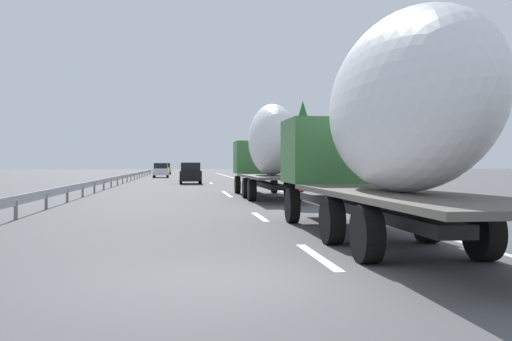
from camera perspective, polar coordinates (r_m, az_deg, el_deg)
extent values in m
plane|color=#4C4C4F|center=(48.71, -6.42, -1.40)|extent=(260.00, 260.00, 0.00)
cube|color=white|center=(11.12, 6.12, -8.47)|extent=(3.20, 0.20, 0.01)
cube|color=white|center=(19.14, 0.38, -4.61)|extent=(3.20, 0.20, 0.01)
cube|color=white|center=(31.81, -2.70, -2.50)|extent=(3.20, 0.20, 0.01)
cube|color=white|center=(35.20, -3.14, -2.19)|extent=(3.20, 0.20, 0.01)
cube|color=white|center=(51.66, -4.47, -1.27)|extent=(3.20, 0.20, 0.01)
cube|color=white|center=(63.91, -5.01, -0.90)|extent=(3.20, 0.20, 0.01)
cube|color=white|center=(62.81, -4.97, -0.92)|extent=(3.20, 0.20, 0.01)
cube|color=white|center=(78.66, -5.44, -0.60)|extent=(3.20, 0.20, 0.01)
cube|color=white|center=(77.56, -5.42, -0.62)|extent=(3.20, 0.20, 0.01)
cube|color=white|center=(94.17, -5.75, -0.39)|extent=(3.20, 0.20, 0.01)
cube|color=white|center=(54.07, -0.66, -1.18)|extent=(110.00, 0.20, 0.01)
cube|color=#387038|center=(34.30, -0.02, 1.32)|extent=(2.40, 2.50, 1.90)
cube|color=black|center=(35.40, -0.24, 2.11)|extent=(0.08, 2.12, 0.80)
cube|color=#262628|center=(31.38, 0.67, -1.32)|extent=(10.88, 0.70, 0.24)
cube|color=#59544C|center=(28.44, 1.50, -0.58)|extent=(9.43, 2.50, 0.12)
ellipsoid|color=white|center=(28.27, 1.56, 3.06)|extent=(6.10, 2.20, 3.48)
cube|color=red|center=(23.97, 4.84, -1.40)|extent=(0.04, 0.56, 0.56)
cylinder|color=black|center=(34.19, -1.85, -1.41)|extent=(1.04, 0.30, 1.04)
cylinder|color=black|center=(34.47, 1.80, -1.39)|extent=(1.04, 0.30, 1.04)
cylinder|color=black|center=(29.51, -0.97, -1.74)|extent=(1.04, 0.35, 1.04)
cylinder|color=black|center=(29.83, 3.23, -1.72)|extent=(1.04, 0.35, 1.04)
cylinder|color=black|center=(27.13, -0.42, -1.96)|extent=(1.04, 0.35, 1.04)
cylinder|color=black|center=(27.48, 4.15, -1.92)|extent=(1.04, 0.35, 1.04)
cube|color=#387038|center=(17.39, 7.18, 1.93)|extent=(2.40, 2.50, 1.90)
cube|color=black|center=(18.48, 6.33, 3.41)|extent=(0.08, 2.12, 0.80)
cube|color=#262628|center=(14.64, 10.02, -3.64)|extent=(10.66, 0.70, 0.24)
cube|color=#59544C|center=(11.88, 14.19, -2.39)|extent=(9.19, 2.50, 0.12)
ellipsoid|color=white|center=(12.01, 14.06, 6.46)|extent=(7.35, 2.20, 3.57)
cylinder|color=black|center=(17.19, 3.62, -3.49)|extent=(1.04, 0.30, 1.04)
cylinder|color=black|center=(17.74, 10.62, -3.37)|extent=(1.04, 0.30, 1.04)
cylinder|color=black|center=(12.73, 7.56, -4.97)|extent=(1.04, 0.35, 1.04)
cylinder|color=black|center=(13.46, 16.68, -4.68)|extent=(1.04, 0.35, 1.04)
cylinder|color=black|center=(10.44, 10.96, -6.22)|extent=(1.04, 0.35, 1.04)
cylinder|color=black|center=(11.32, 21.65, -5.72)|extent=(1.04, 0.35, 1.04)
cube|color=red|center=(60.28, -6.70, -0.29)|extent=(4.14, 1.84, 0.84)
cube|color=black|center=(59.96, -6.70, 0.39)|extent=(2.27, 1.62, 0.60)
cylinder|color=black|center=(61.57, -7.47, -0.66)|extent=(0.64, 0.22, 0.64)
cylinder|color=black|center=(61.58, -5.95, -0.66)|extent=(0.64, 0.22, 0.64)
cylinder|color=black|center=(59.00, -7.48, -0.72)|extent=(0.64, 0.22, 0.64)
cylinder|color=black|center=(59.02, -5.89, -0.72)|extent=(0.64, 0.22, 0.64)
cube|color=white|center=(74.24, -9.42, -0.11)|extent=(4.48, 1.88, 0.84)
cube|color=black|center=(73.90, -9.43, 0.47)|extent=(2.46, 1.66, 0.68)
cylinder|color=black|center=(75.67, -10.02, -0.42)|extent=(0.64, 0.22, 0.64)
cylinder|color=black|center=(75.61, -8.74, -0.42)|extent=(0.64, 0.22, 0.64)
cylinder|color=black|center=(72.90, -10.12, -0.46)|extent=(0.64, 0.22, 0.64)
cylinder|color=black|center=(72.83, -8.80, -0.46)|extent=(0.64, 0.22, 0.64)
cube|color=black|center=(50.70, -6.53, -0.48)|extent=(4.12, 1.88, 0.84)
cube|color=black|center=(50.38, -6.52, 0.39)|extent=(2.27, 1.65, 0.70)
cylinder|color=black|center=(51.98, -7.47, -0.91)|extent=(0.64, 0.22, 0.64)
cylinder|color=black|center=(52.01, -5.62, -0.91)|extent=(0.64, 0.22, 0.64)
cylinder|color=black|center=(49.43, -7.48, -1.00)|extent=(0.64, 0.22, 0.64)
cylinder|color=black|center=(49.45, -5.54, -0.99)|extent=(0.64, 0.22, 0.64)
cube|color=gold|center=(96.53, -9.00, 0.07)|extent=(4.46, 1.82, 0.84)
cube|color=black|center=(96.19, -9.01, 0.53)|extent=(2.45, 1.60, 0.70)
cylinder|color=black|center=(97.95, -9.45, -0.17)|extent=(0.64, 0.22, 0.64)
cylinder|color=black|center=(97.90, -8.50, -0.16)|extent=(0.64, 0.22, 0.64)
cylinder|color=black|center=(95.18, -9.51, -0.19)|extent=(0.64, 0.22, 0.64)
cylinder|color=black|center=(95.14, -8.54, -0.19)|extent=(0.64, 0.22, 0.64)
cylinder|color=gray|center=(47.38, 1.74, 0.17)|extent=(0.10, 0.10, 2.69)
cube|color=#2D569E|center=(47.39, 1.75, 2.22)|extent=(0.06, 0.90, 0.70)
cylinder|color=#472D19|center=(50.25, 4.67, -0.40)|extent=(0.31, 0.31, 1.63)
cone|color=#286B2D|center=(50.31, 4.67, 3.72)|extent=(3.39, 3.39, 5.61)
cylinder|color=#472D19|center=(74.32, 1.10, 0.01)|extent=(0.25, 0.25, 1.77)
cone|color=#286B2D|center=(74.35, 1.10, 2.55)|extent=(2.49, 2.49, 4.83)
cylinder|color=#472D19|center=(75.23, 1.32, 0.01)|extent=(0.26, 0.26, 1.74)
cone|color=#1E5B23|center=(75.25, 1.32, 2.23)|extent=(2.52, 2.52, 4.10)
cylinder|color=#472D19|center=(33.31, 13.09, -1.23)|extent=(0.26, 0.26, 1.34)
cone|color=#1E5B23|center=(33.32, 13.10, 3.27)|extent=(2.69, 2.69, 3.89)
cylinder|color=#472D19|center=(75.41, 0.95, 0.04)|extent=(0.37, 0.37, 1.83)
cone|color=#286B2D|center=(75.47, 0.95, 2.93)|extent=(3.39, 3.39, 5.76)
cylinder|color=#472D19|center=(43.76, 9.76, -0.44)|extent=(0.37, 0.37, 1.83)
cone|color=#286B2D|center=(43.79, 9.77, 3.28)|extent=(3.81, 3.81, 3.85)
cube|color=#9EA0A5|center=(51.95, -13.10, -0.62)|extent=(94.00, 0.06, 0.32)
cube|color=slate|center=(19.75, -22.75, -3.64)|extent=(0.10, 0.10, 0.60)
cube|color=slate|center=(23.70, -20.11, -2.91)|extent=(0.10, 0.10, 0.60)
cube|color=slate|center=(27.69, -18.24, -2.39)|extent=(0.10, 0.10, 0.60)
cube|color=slate|center=(31.71, -16.84, -2.00)|extent=(0.10, 0.10, 0.60)
cube|color=slate|center=(35.74, -15.75, -1.70)|extent=(0.10, 0.10, 0.60)
cube|color=slate|center=(39.79, -14.88, -1.45)|extent=(0.10, 0.10, 0.60)
cube|color=slate|center=(43.84, -14.18, -1.25)|extent=(0.10, 0.10, 0.60)
cube|color=slate|center=(47.90, -13.59, -1.09)|extent=(0.10, 0.10, 0.60)
cube|color=slate|center=(51.96, -13.10, -0.95)|extent=(0.10, 0.10, 0.60)
cube|color=slate|center=(56.03, -12.68, -0.83)|extent=(0.10, 0.10, 0.60)
cube|color=slate|center=(60.10, -12.31, -0.73)|extent=(0.10, 0.10, 0.60)
cube|color=slate|center=(64.17, -11.99, -0.64)|extent=(0.10, 0.10, 0.60)
cube|color=slate|center=(68.24, -11.71, -0.56)|extent=(0.10, 0.10, 0.60)
cube|color=slate|center=(72.31, -11.46, -0.49)|extent=(0.10, 0.10, 0.60)
cube|color=slate|center=(76.39, -11.24, -0.42)|extent=(0.10, 0.10, 0.60)
cube|color=slate|center=(80.47, -11.04, -0.37)|extent=(0.10, 0.10, 0.60)
cube|color=slate|center=(84.55, -10.86, -0.32)|extent=(0.10, 0.10, 0.60)
cube|color=slate|center=(88.62, -10.70, -0.27)|extent=(0.10, 0.10, 0.60)
cube|color=slate|center=(92.70, -10.55, -0.23)|extent=(0.10, 0.10, 0.60)
cube|color=slate|center=(96.78, -10.41, -0.19)|extent=(0.10, 0.10, 0.60)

